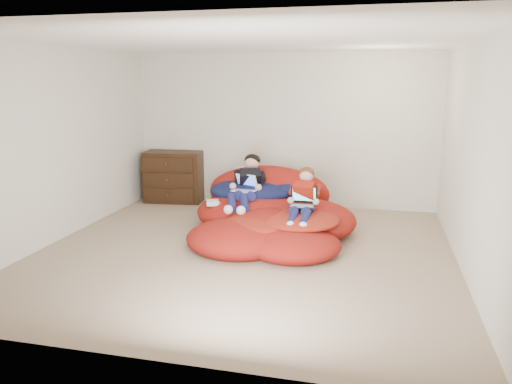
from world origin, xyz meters
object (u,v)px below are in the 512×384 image
Objects in this scene: laptop_black at (303,201)px; older_boy at (247,182)px; younger_boy at (304,196)px; laptop_white at (245,186)px; beanbag_pile at (270,215)px; dresser at (174,177)px.

older_boy is at bearing 150.92° from laptop_black.
younger_boy is 0.93m from laptop_white.
beanbag_pile is 2.22× the size of older_boy.
beanbag_pile is 2.68× the size of younger_boy.
older_boy is at bearing 153.20° from younger_boy.
dresser is at bearing 145.84° from laptop_black.
dresser is 2.66× the size of laptop_white.
dresser is 0.41× the size of beanbag_pile.
laptop_black is (2.49, -1.69, 0.12)m from dresser.
beanbag_pile reaches higher than laptop_black.
laptop_white is at bearing 167.80° from beanbag_pile.
older_boy reaches higher than laptop_white.
dresser is 2.94× the size of laptop_black.
laptop_black is at bearing -90.00° from younger_boy.
beanbag_pile is 0.58m from older_boy.
laptop_black is (0.87, -0.48, -0.11)m from older_boy.
laptop_black is (0.87, -0.39, -0.06)m from laptop_white.
younger_boy reaches higher than laptop_white.
older_boy is at bearing 90.00° from laptop_white.
laptop_white is at bearing -90.00° from older_boy.
dresser is 1.09× the size of younger_boy.
laptop_white is at bearing -38.71° from dresser.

